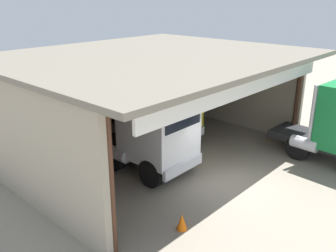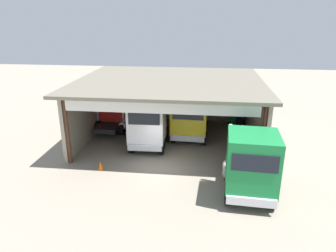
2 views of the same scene
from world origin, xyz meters
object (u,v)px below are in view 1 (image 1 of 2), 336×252
object	(u,v)px
tool_cart	(163,103)
truck_white_center_right_bay	(155,129)
truck_red_center_left_bay	(29,133)
traffic_cone	(182,222)
oil_drum	(162,105)
truck_yellow_left_bay	(166,110)

from	to	relation	value
tool_cart	truck_white_center_right_bay	bearing A→B (deg)	-138.94
truck_red_center_left_bay	traffic_cone	world-z (taller)	truck_red_center_left_bay
truck_red_center_left_bay	oil_drum	xyz separation A→B (m)	(9.95, 1.77, -1.29)
truck_red_center_left_bay	oil_drum	distance (m)	10.18
truck_white_center_right_bay	traffic_cone	bearing A→B (deg)	54.74
truck_yellow_left_bay	traffic_cone	size ratio (longest dim) A/B	8.94
truck_yellow_left_bay	traffic_cone	distance (m)	7.69
truck_red_center_left_bay	truck_yellow_left_bay	world-z (taller)	truck_red_center_left_bay
truck_white_center_right_bay	truck_yellow_left_bay	world-z (taller)	truck_white_center_right_bay
truck_yellow_left_bay	truck_white_center_right_bay	bearing A→B (deg)	38.43
truck_white_center_right_bay	oil_drum	xyz separation A→B (m)	(6.48, 5.78, -1.53)
truck_red_center_left_bay	tool_cart	size ratio (longest dim) A/B	4.57
truck_red_center_left_bay	oil_drum	world-z (taller)	truck_red_center_left_bay
traffic_cone	truck_white_center_right_bay	bearing A→B (deg)	55.97
truck_white_center_right_bay	oil_drum	bearing A→B (deg)	-139.51
truck_red_center_left_bay	traffic_cone	xyz separation A→B (m)	(1.11, -7.50, -1.44)
truck_red_center_left_bay	tool_cart	distance (m)	10.46
truck_white_center_right_bay	oil_drum	world-z (taller)	truck_white_center_right_bay
traffic_cone	truck_red_center_left_bay	bearing A→B (deg)	98.45
truck_yellow_left_bay	oil_drum	distance (m)	5.39
truck_white_center_right_bay	tool_cart	bearing A→B (deg)	-140.18
truck_red_center_left_bay	truck_white_center_right_bay	distance (m)	5.31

